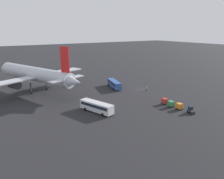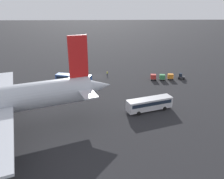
% 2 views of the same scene
% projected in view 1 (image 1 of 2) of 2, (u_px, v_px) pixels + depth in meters
% --- Properties ---
extents(ground_plane, '(600.00, 600.00, 0.00)m').
position_uv_depth(ground_plane, '(140.00, 89.00, 95.89)').
color(ground_plane, '#232326').
extents(airplane, '(51.15, 43.99, 19.62)m').
position_uv_depth(airplane, '(35.00, 74.00, 90.44)').
color(airplane, '#B2B7C1').
rests_on(airplane, ground).
extents(shuttle_bus_near, '(12.59, 5.89, 3.25)m').
position_uv_depth(shuttle_bus_near, '(114.00, 84.00, 97.56)').
color(shuttle_bus_near, '#2D5199').
rests_on(shuttle_bus_near, ground).
extents(shuttle_bus_far, '(12.40, 6.51, 3.30)m').
position_uv_depth(shuttle_bus_far, '(97.00, 106.00, 69.00)').
color(shuttle_bus_far, silver).
rests_on(shuttle_bus_far, ground).
extents(baggage_tug, '(2.70, 2.32, 2.10)m').
position_uv_depth(baggage_tug, '(191.00, 110.00, 68.46)').
color(baggage_tug, '#333338').
rests_on(baggage_tug, ground).
extents(worker_person, '(0.38, 0.38, 1.74)m').
position_uv_depth(worker_person, '(146.00, 89.00, 93.05)').
color(worker_person, '#1E1E2D').
rests_on(worker_person, ground).
extents(cargo_cart_orange, '(2.18, 1.90, 2.06)m').
position_uv_depth(cargo_cart_orange, '(179.00, 106.00, 71.48)').
color(cargo_cart_orange, '#38383D').
rests_on(cargo_cart_orange, ground).
extents(cargo_cart_green, '(2.18, 1.90, 2.06)m').
position_uv_depth(cargo_cart_green, '(171.00, 104.00, 73.76)').
color(cargo_cart_green, '#38383D').
rests_on(cargo_cart_green, ground).
extents(cargo_cart_red, '(2.18, 1.90, 2.06)m').
position_uv_depth(cargo_cart_red, '(165.00, 101.00, 76.50)').
color(cargo_cart_red, '#38383D').
rests_on(cargo_cart_red, ground).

